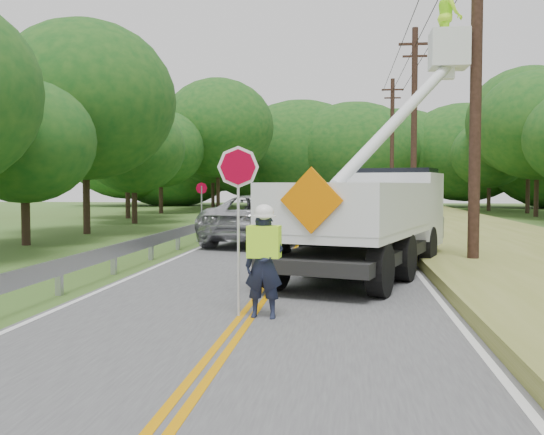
# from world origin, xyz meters

# --- Properties ---
(ground) EXTENTS (140.00, 140.00, 0.00)m
(ground) POSITION_xyz_m (0.00, 0.00, 0.00)
(ground) COLOR #3E511E
(ground) RESTS_ON ground
(road) EXTENTS (7.20, 96.00, 0.03)m
(road) POSITION_xyz_m (0.00, 14.00, 0.01)
(road) COLOR #444447
(road) RESTS_ON ground
(guardrail) EXTENTS (0.18, 48.00, 0.77)m
(guardrail) POSITION_xyz_m (-4.02, 14.91, 0.55)
(guardrail) COLOR #9FA0A7
(guardrail) RESTS_ON ground
(utility_poles) EXTENTS (1.60, 43.30, 10.00)m
(utility_poles) POSITION_xyz_m (5.00, 17.02, 5.27)
(utility_poles) COLOR black
(utility_poles) RESTS_ON ground
(tall_grass_verge) EXTENTS (7.00, 96.00, 0.30)m
(tall_grass_verge) POSITION_xyz_m (7.10, 14.00, 0.15)
(tall_grass_verge) COLOR olive
(tall_grass_verge) RESTS_ON ground
(treeline_left) EXTENTS (11.74, 54.19, 11.19)m
(treeline_left) POSITION_xyz_m (-10.35, 30.87, 5.68)
(treeline_left) COLOR #332319
(treeline_left) RESTS_ON ground
(treeline_horizon) EXTENTS (57.14, 15.35, 11.50)m
(treeline_horizon) POSITION_xyz_m (0.35, 56.15, 5.50)
(treeline_horizon) COLOR #134818
(treeline_horizon) RESTS_ON ground
(flagger) EXTENTS (1.11, 0.46, 2.86)m
(flagger) POSITION_xyz_m (0.29, 2.29, 1.04)
(flagger) COLOR #191E33
(flagger) RESTS_ON road
(bucket_truck) EXTENTS (5.02, 8.12, 7.42)m
(bucket_truck) POSITION_xyz_m (2.57, 8.57, 1.67)
(bucket_truck) COLOR black
(bucket_truck) RESTS_ON road
(suv_silver) EXTENTS (4.50, 7.20, 1.86)m
(suv_silver) POSITION_xyz_m (-1.31, 15.37, 0.95)
(suv_silver) COLOR #B4B5BB
(suv_silver) RESTS_ON road
(suv_darkgrey) EXTENTS (3.56, 5.62, 1.52)m
(suv_darkgrey) POSITION_xyz_m (-2.15, 26.09, 0.78)
(suv_darkgrey) COLOR #37393E
(suv_darkgrey) RESTS_ON road
(stop_sign_permanent) EXTENTS (0.45, 0.25, 2.34)m
(stop_sign_permanent) POSITION_xyz_m (-4.47, 18.18, 1.53)
(stop_sign_permanent) COLOR #9FA0A7
(stop_sign_permanent) RESTS_ON ground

